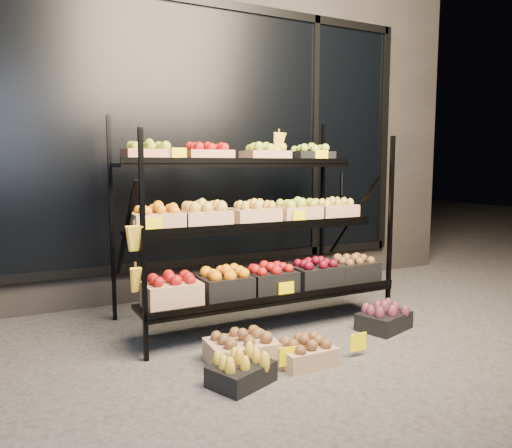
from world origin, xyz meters
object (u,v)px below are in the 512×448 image
floor_crate_midleft (241,370)px  floor_crate_midright (306,352)px  floor_crate_left (242,348)px  display_rack (255,225)px

floor_crate_midleft → floor_crate_midright: (0.49, 0.07, -0.00)m
floor_crate_left → floor_crate_midright: size_ratio=1.29×
floor_crate_midleft → floor_crate_midright: size_ratio=1.22×
display_rack → floor_crate_midleft: (-0.61, -1.02, -0.70)m
display_rack → floor_crate_midright: bearing=-97.5°
floor_crate_left → floor_crate_midleft: 0.32m
display_rack → floor_crate_midleft: display_rack is taller
floor_crate_midleft → floor_crate_left: bearing=42.2°
display_rack → floor_crate_left: size_ratio=4.85×
floor_crate_left → floor_crate_midleft: floor_crate_left is taller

